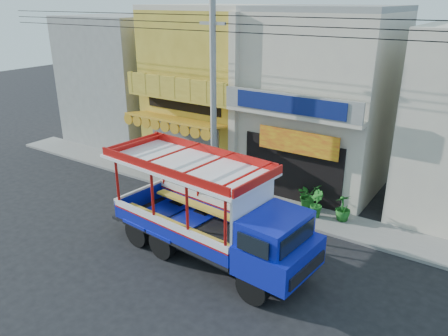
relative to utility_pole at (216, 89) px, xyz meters
The scene contains 12 objects.
ground 6.08m from the utility_pole, 75.53° to the right, with size 90.00×90.00×0.00m, color black.
sidewalk 5.09m from the utility_pole, 39.41° to the left, with size 30.00×2.00×0.12m, color slate.
shophouse_left 5.70m from the utility_pole, 124.03° to the left, with size 6.00×7.50×8.24m.
shophouse_right 5.54m from the utility_pole, 58.56° to the left, with size 6.00×6.75×8.24m.
party_pilaster 1.87m from the utility_pole, 95.46° to the left, with size 0.35×0.30×8.00m, color beige.
filler_building_left 11.25m from the utility_pole, 155.15° to the left, with size 6.00×6.00×7.60m, color gray.
utility_pole is the anchor object (origin of this frame).
songthaew_truck 6.10m from the utility_pole, 53.61° to the right, with size 7.93×3.20×3.61m.
green_sign 6.01m from the utility_pole, 167.48° to the left, with size 0.61×0.46×0.96m.
potted_plant_a 5.96m from the utility_pole, 19.62° to the left, with size 0.97×0.84×1.08m, color #1B611C.
potted_plant_b 6.25m from the utility_pole, ahead, with size 0.61×0.49×1.11m, color #1B611C.
potted_plant_c 7.07m from the utility_pole, 10.60° to the left, with size 0.62×0.62×1.11m, color #1B611C.
Camera 1 is at (9.41, -11.43, 8.48)m, focal length 35.00 mm.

